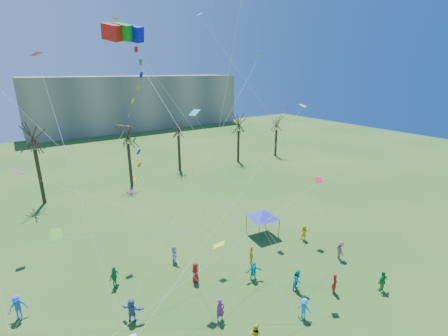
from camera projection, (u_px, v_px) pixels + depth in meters
distant_building at (138, 102)px, 92.34m from camera, size 60.00×14.00×15.00m
bare_tree_row at (91, 142)px, 43.09m from camera, size 67.26×8.50×11.34m
big_box_kite at (141, 123)px, 17.67m from camera, size 3.60×7.31×20.75m
canopy_tent_blue at (263, 214)px, 32.40m from camera, size 3.77×3.77×2.84m
festival_crowd at (201, 298)px, 22.62m from camera, size 27.41×13.94×1.84m
small_kites_aloft at (170, 126)px, 22.94m from camera, size 27.92×20.94×31.52m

